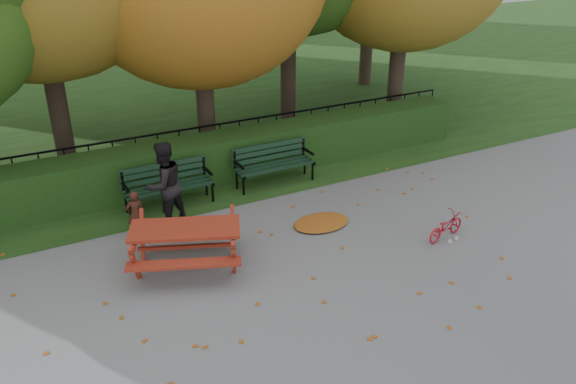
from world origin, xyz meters
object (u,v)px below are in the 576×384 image
child (136,214)px  adult (164,185)px  bench_left (167,182)px  picnic_table (185,236)px  bench_right (273,161)px  bicycle (446,226)px

child → adult: adult is taller
bench_left → adult: size_ratio=1.07×
picnic_table → adult: adult is taller
child → adult: size_ratio=0.54×
child → bench_right: bearing=-163.6°
bench_right → picnic_table: size_ratio=0.82×
bench_left → picnic_table: bearing=-100.0°
bench_left → child: size_ratio=1.98×
child → adult: 0.75m
child → adult: (0.62, 0.17, 0.39)m
child → adult: bearing=-165.0°
bench_left → bench_right: size_ratio=1.00×
picnic_table → bicycle: bearing=6.3°
picnic_table → bench_left: bearing=102.2°
child → bicycle: child is taller
bench_right → child: size_ratio=1.98×
bench_left → adult: (-0.27, -0.80, 0.32)m
bench_left → bench_right: bearing=0.0°
picnic_table → child: child is taller
child → bicycle: bearing=151.3°
bench_left → adult: adult is taller
bench_right → adult: (-2.67, -0.80, 0.32)m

